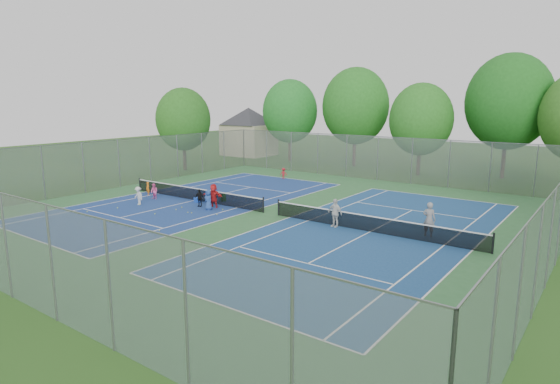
# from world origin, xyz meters

# --- Properties ---
(ground) EXTENTS (120.00, 120.00, 0.00)m
(ground) POSITION_xyz_m (0.00, 0.00, 0.00)
(ground) COLOR #264F18
(ground) RESTS_ON ground
(court_pad) EXTENTS (32.00, 32.00, 0.01)m
(court_pad) POSITION_xyz_m (0.00, 0.00, 0.01)
(court_pad) COLOR #306637
(court_pad) RESTS_ON ground
(court_left) EXTENTS (10.97, 23.77, 0.01)m
(court_left) POSITION_xyz_m (-7.00, 0.00, 0.02)
(court_left) COLOR navy
(court_left) RESTS_ON court_pad
(court_right) EXTENTS (10.97, 23.77, 0.01)m
(court_right) POSITION_xyz_m (7.00, 0.00, 0.02)
(court_right) COLOR navy
(court_right) RESTS_ON court_pad
(net_left) EXTENTS (12.87, 0.10, 0.91)m
(net_left) POSITION_xyz_m (-7.00, 0.00, 0.46)
(net_left) COLOR black
(net_left) RESTS_ON ground
(net_right) EXTENTS (12.87, 0.10, 0.91)m
(net_right) POSITION_xyz_m (7.00, 0.00, 0.46)
(net_right) COLOR black
(net_right) RESTS_ON ground
(fence_north) EXTENTS (32.00, 0.10, 4.00)m
(fence_north) POSITION_xyz_m (0.00, 16.00, 2.00)
(fence_north) COLOR gray
(fence_north) RESTS_ON ground
(fence_south) EXTENTS (32.00, 0.10, 4.00)m
(fence_south) POSITION_xyz_m (0.00, -16.00, 2.00)
(fence_south) COLOR gray
(fence_south) RESTS_ON ground
(fence_west) EXTENTS (0.10, 32.00, 4.00)m
(fence_west) POSITION_xyz_m (-16.00, 0.00, 2.00)
(fence_west) COLOR gray
(fence_west) RESTS_ON ground
(fence_east) EXTENTS (0.10, 32.00, 4.00)m
(fence_east) POSITION_xyz_m (16.00, 0.00, 2.00)
(fence_east) COLOR gray
(fence_east) RESTS_ON ground
(house) EXTENTS (11.03, 11.03, 7.30)m
(house) POSITION_xyz_m (-22.00, 24.00, 4.21)
(house) COLOR #B7A88C
(house) RESTS_ON ground
(tree_nw) EXTENTS (6.40, 6.40, 9.58)m
(tree_nw) POSITION_xyz_m (-14.00, 22.00, 5.89)
(tree_nw) COLOR #443326
(tree_nw) RESTS_ON ground
(tree_nl) EXTENTS (7.20, 7.20, 10.69)m
(tree_nl) POSITION_xyz_m (-6.00, 23.00, 6.54)
(tree_nl) COLOR #443326
(tree_nl) RESTS_ON ground
(tree_nc) EXTENTS (6.00, 6.00, 8.85)m
(tree_nc) POSITION_xyz_m (2.00, 21.00, 5.39)
(tree_nc) COLOR #443326
(tree_nc) RESTS_ON ground
(tree_nr) EXTENTS (7.60, 7.60, 11.42)m
(tree_nr) POSITION_xyz_m (9.00, 24.00, 7.04)
(tree_nr) COLOR #443326
(tree_nr) RESTS_ON ground
(tree_side_w) EXTENTS (5.60, 5.60, 8.47)m
(tree_side_w) POSITION_xyz_m (-19.00, 10.00, 5.24)
(tree_side_w) COLOR #443326
(tree_side_w) RESTS_ON ground
(ball_crate) EXTENTS (0.52, 0.52, 0.34)m
(ball_crate) POSITION_xyz_m (-6.44, -0.32, 0.17)
(ball_crate) COLOR blue
(ball_crate) RESTS_ON ground
(ball_hopper) EXTENTS (0.35, 0.35, 0.57)m
(ball_hopper) POSITION_xyz_m (-5.11, 0.99, 0.29)
(ball_hopper) COLOR #227F2C
(ball_hopper) RESTS_ON ground
(student_a) EXTENTS (0.42, 0.32, 1.05)m
(student_a) POSITION_xyz_m (-11.32, -0.81, 0.52)
(student_a) COLOR orange
(student_a) RESTS_ON ground
(student_b) EXTENTS (0.58, 0.45, 1.18)m
(student_b) POSITION_xyz_m (-9.73, -1.49, 0.59)
(student_b) COLOR pink
(student_b) RESTS_ON ground
(student_c) EXTENTS (0.87, 0.54, 1.30)m
(student_c) POSITION_xyz_m (-9.13, -3.35, 0.65)
(student_c) COLOR silver
(student_c) RESTS_ON ground
(student_d) EXTENTS (0.77, 0.47, 1.23)m
(student_d) POSITION_xyz_m (-5.26, -1.22, 0.62)
(student_d) COLOR black
(student_d) RESTS_ON ground
(student_e) EXTENTS (0.75, 0.56, 1.38)m
(student_e) POSITION_xyz_m (-4.08, -1.55, 0.69)
(student_e) COLOR #274991
(student_e) RESTS_ON ground
(student_f) EXTENTS (1.59, 0.71, 1.66)m
(student_f) POSITION_xyz_m (-4.28, -0.84, 0.83)
(student_f) COLOR red
(student_f) RESTS_ON ground
(child_far_baseline) EXTENTS (0.77, 0.60, 1.05)m
(child_far_baseline) POSITION_xyz_m (-7.22, 11.39, 0.52)
(child_far_baseline) COLOR #A81822
(child_far_baseline) RESTS_ON ground
(instructor) EXTENTS (0.70, 0.47, 1.91)m
(instructor) POSITION_xyz_m (9.90, 1.06, 0.96)
(instructor) COLOR gray
(instructor) RESTS_ON ground
(teen_court_b) EXTENTS (1.04, 0.56, 1.68)m
(teen_court_b) POSITION_xyz_m (4.86, -0.24, 0.84)
(teen_court_b) COLOR silver
(teen_court_b) RESTS_ON ground
(tennis_ball_0) EXTENTS (0.07, 0.07, 0.07)m
(tennis_ball_0) POSITION_xyz_m (-5.94, -2.25, 0.03)
(tennis_ball_0) COLOR gold
(tennis_ball_0) RESTS_ON ground
(tennis_ball_1) EXTENTS (0.07, 0.07, 0.07)m
(tennis_ball_1) POSITION_xyz_m (-9.36, -4.91, 0.03)
(tennis_ball_1) COLOR #CAF138
(tennis_ball_1) RESTS_ON ground
(tennis_ball_2) EXTENTS (0.07, 0.07, 0.07)m
(tennis_ball_2) POSITION_xyz_m (-3.23, -1.08, 0.03)
(tennis_ball_2) COLOR #CDDF33
(tennis_ball_2) RESTS_ON ground
(tennis_ball_3) EXTENTS (0.07, 0.07, 0.07)m
(tennis_ball_3) POSITION_xyz_m (-2.61, -6.90, 0.03)
(tennis_ball_3) COLOR gold
(tennis_ball_3) RESTS_ON ground
(tennis_ball_4) EXTENTS (0.07, 0.07, 0.07)m
(tennis_ball_4) POSITION_xyz_m (-4.54, -2.99, 0.03)
(tennis_ball_4) COLOR gold
(tennis_ball_4) RESTS_ON ground
(tennis_ball_5) EXTENTS (0.07, 0.07, 0.07)m
(tennis_ball_5) POSITION_xyz_m (-4.26, -2.92, 0.03)
(tennis_ball_5) COLOR gold
(tennis_ball_5) RESTS_ON ground
(tennis_ball_6) EXTENTS (0.07, 0.07, 0.07)m
(tennis_ball_6) POSITION_xyz_m (-2.63, -2.26, 0.03)
(tennis_ball_6) COLOR yellow
(tennis_ball_6) RESTS_ON ground
(tennis_ball_7) EXTENTS (0.07, 0.07, 0.07)m
(tennis_ball_7) POSITION_xyz_m (-8.96, -3.42, 0.03)
(tennis_ball_7) COLOR #B5D231
(tennis_ball_7) RESTS_ON ground
(tennis_ball_8) EXTENTS (0.07, 0.07, 0.07)m
(tennis_ball_8) POSITION_xyz_m (-5.75, -2.92, 0.03)
(tennis_ball_8) COLOR #CFD531
(tennis_ball_8) RESTS_ON ground
(tennis_ball_9) EXTENTS (0.07, 0.07, 0.07)m
(tennis_ball_9) POSITION_xyz_m (-10.01, -6.76, 0.03)
(tennis_ball_9) COLOR #B6C62E
(tennis_ball_9) RESTS_ON ground
(tennis_ball_10) EXTENTS (0.07, 0.07, 0.07)m
(tennis_ball_10) POSITION_xyz_m (-5.94, -4.52, 0.03)
(tennis_ball_10) COLOR #A3C22D
(tennis_ball_10) RESTS_ON ground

